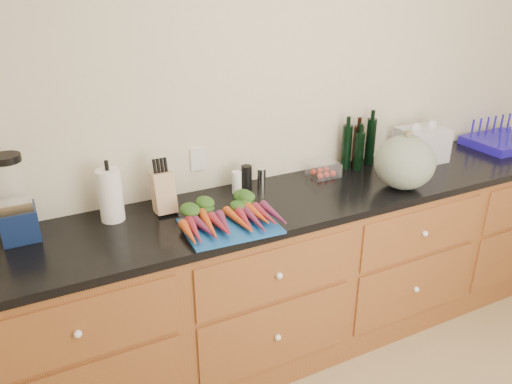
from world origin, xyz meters
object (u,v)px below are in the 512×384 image
cutting_board (230,226)px  tomato_box (323,170)px  paper_towel (110,195)px  knife_block (163,192)px  carrots (226,216)px  squash (405,162)px  blender_appliance (15,203)px  dish_rack (503,140)px

cutting_board → tomato_box: 0.80m
paper_towel → knife_block: 0.25m
paper_towel → tomato_box: size_ratio=1.51×
carrots → knife_block: size_ratio=2.25×
squash → blender_appliance: bearing=170.4°
blender_appliance → knife_block: bearing=-1.6°
paper_towel → tomato_box: (1.19, 0.01, -0.09)m
squash → dish_rack: 1.11m
cutting_board → blender_appliance: (-0.86, 0.32, 0.16)m
squash → paper_towel: (-1.48, 0.32, -0.02)m
carrots → tomato_box: size_ratio=2.70×
cutting_board → knife_block: 0.38m
squash → blender_appliance: 1.90m
cutting_board → paper_towel: paper_towel is taller
carrots → paper_towel: paper_towel is taller
blender_appliance → tomato_box: (1.59, 0.01, -0.13)m
paper_towel → dish_rack: bearing=-1.8°
tomato_box → dish_rack: (1.37, -0.09, 0.00)m
carrots → dish_rack: size_ratio=1.01×
blender_appliance → paper_towel: bearing=0.3°
blender_appliance → tomato_box: 1.59m
cutting_board → knife_block: knife_block is taller
blender_appliance → squash: bearing=-9.6°
cutting_board → squash: 1.03m
tomato_box → dish_rack: 1.38m
carrots → blender_appliance: blender_appliance is taller
cutting_board → blender_appliance: 0.93m
knife_block → tomato_box: 0.95m
cutting_board → tomato_box: tomato_box is taller
dish_rack → tomato_box: bearing=176.2°
carrots → dish_rack: dish_rack is taller
tomato_box → paper_towel: bearing=-179.5°
cutting_board → squash: squash is taller
blender_appliance → paper_towel: blender_appliance is taller
cutting_board → tomato_box: (0.73, 0.33, 0.03)m
blender_appliance → paper_towel: size_ratio=1.55×
cutting_board → squash: bearing=0.1°
cutting_board → paper_towel: 0.57m
blender_appliance → knife_block: 0.65m
cutting_board → dish_rack: 2.12m
dish_rack → carrots: bearing=-174.7°
squash → paper_towel: 1.51m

